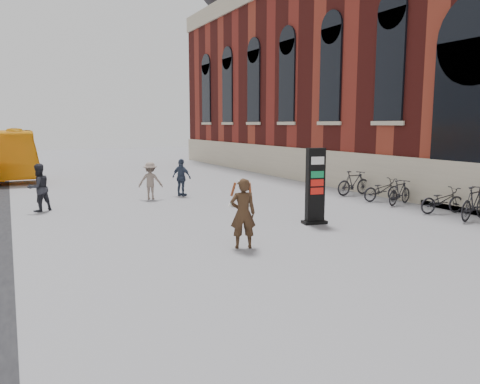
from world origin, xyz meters
name	(u,v)px	position (x,y,z in m)	size (l,w,h in m)	color
ground	(222,242)	(0.00, 0.00, 0.00)	(100.00, 100.00, 0.00)	#9E9EA3
station	(454,24)	(15.48, 6.00, 8.09)	(12.15, 44.50, 19.15)	maroon
info_pylon	(315,186)	(3.58, 0.86, 1.19)	(0.82, 0.51, 2.38)	black
woman	(243,212)	(0.25, -0.74, 0.91)	(0.82, 0.78, 1.78)	#342115
pedestrian_a	(39,188)	(-4.04, 6.99, 0.86)	(0.83, 0.65, 1.72)	#292930
pedestrian_b	(150,181)	(0.29, 7.90, 0.77)	(1.00, 0.57, 1.55)	gray
pedestrian_c	(182,177)	(1.74, 8.15, 0.81)	(0.95, 0.40, 1.62)	#333F55
bike_3	(474,203)	(8.60, -0.98, 0.56)	(0.53, 1.87, 1.12)	black
bike_4	(442,200)	(8.60, 0.28, 0.46)	(0.61, 1.75, 0.92)	black
bike_5	(400,192)	(8.60, 2.28, 0.49)	(0.46, 1.63, 0.98)	black
bike_6	(382,190)	(8.60, 3.24, 0.46)	(0.62, 1.76, 0.93)	black
bike_7	(354,183)	(8.60, 4.99, 0.54)	(0.51, 1.80, 1.08)	black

